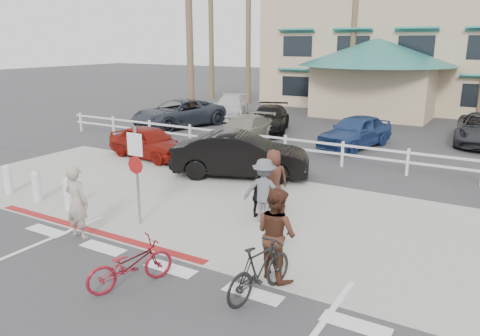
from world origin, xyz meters
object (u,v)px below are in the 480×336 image
Objects in this scene: bike_red at (130,264)px; bike_black at (260,270)px; sign_post at (137,171)px; car_red_compact at (150,142)px; car_white_sedan at (241,155)px.

bike_black is (2.36, 0.95, 0.07)m from bike_red.
sign_post is 7.36m from car_red_compact.
car_red_compact is (-9.05, 7.27, 0.12)m from bike_black.
sign_post reaches higher than bike_red.
bike_black is 0.46× the size of car_red_compact.
car_red_compact is at bearing 129.05° from sign_post.
car_white_sedan is at bearing -50.83° from bike_red.
sign_post is at bearing -133.02° from car_red_compact.
bike_red is 0.99× the size of bike_black.
sign_post is at bearing -26.40° from bike_red.
sign_post is 1.64× the size of bike_red.
bike_black is 11.61m from car_red_compact.
sign_post is 5.24m from car_white_sedan.
sign_post is at bearing 158.39° from car_white_sedan.
car_red_compact is (-6.69, 8.23, 0.19)m from bike_red.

